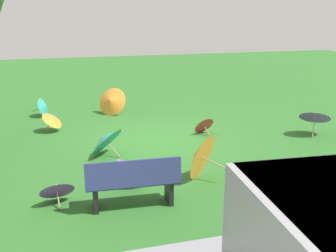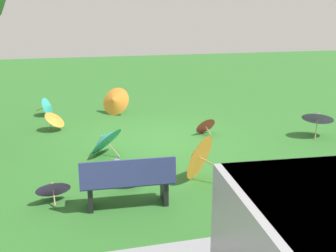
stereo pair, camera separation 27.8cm
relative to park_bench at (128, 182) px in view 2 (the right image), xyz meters
name	(u,v)px [view 2 (the right image)]	position (x,y,z in m)	size (l,w,h in m)	color
ground	(160,140)	(-1.36, -3.45, -0.47)	(40.00, 40.00, 0.00)	#2D6B28
park_bench	(128,182)	(0.00, 0.00, 0.00)	(1.62, 0.57, 0.90)	navy
parasol_purple_0	(318,116)	(-5.52, -2.76, 0.08)	(1.12, 1.11, 0.83)	tan
parasol_teal_0	(48,106)	(1.53, -6.80, -0.16)	(0.66, 0.67, 0.61)	tan
parasol_orange_0	(196,156)	(-1.50, -0.87, 0.02)	(0.98, 0.98, 0.97)	tan
parasol_orange_1	(55,119)	(1.28, -5.01, -0.11)	(0.76, 0.78, 0.58)	tan
parasol_teal_1	(104,139)	(0.14, -2.68, -0.07)	(1.12, 1.14, 0.77)	tan
parasol_orange_2	(114,100)	(-0.55, -6.44, 0.00)	(1.13, 1.09, 0.92)	tan
parasol_purple_1	(131,167)	(-0.20, -0.96, -0.14)	(0.65, 0.72, 0.60)	tan
parasol_purple_2	(53,187)	(1.26, -0.52, -0.18)	(0.66, 0.58, 0.54)	tan
parasol_red_0	(205,125)	(-2.67, -3.67, -0.21)	(0.66, 0.58, 0.52)	tan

